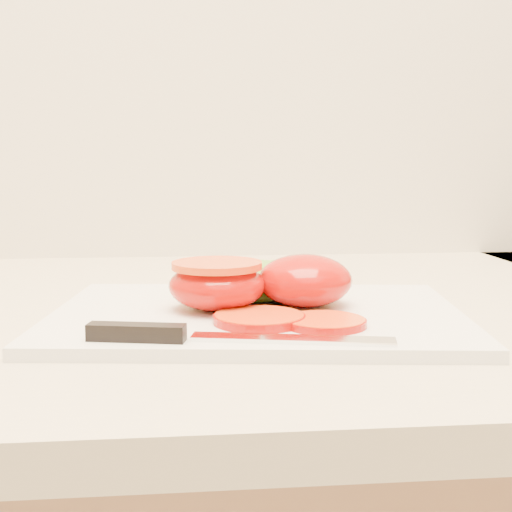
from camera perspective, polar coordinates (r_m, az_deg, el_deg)
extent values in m
cube|color=beige|center=(0.73, 15.22, -4.42)|extent=(3.92, 0.65, 0.03)
cube|color=white|center=(0.60, 0.10, -4.83)|extent=(0.37, 0.29, 0.01)
ellipsoid|color=#B40900|center=(0.62, 3.92, -1.95)|extent=(0.08, 0.08, 0.05)
ellipsoid|color=#B40900|center=(0.60, -3.14, -2.39)|extent=(0.08, 0.08, 0.04)
cylinder|color=red|center=(0.60, -3.15, -0.74)|extent=(0.08, 0.08, 0.01)
cylinder|color=orange|center=(0.56, 0.26, -5.03)|extent=(0.07, 0.07, 0.01)
cylinder|color=orange|center=(0.55, 5.54, -5.29)|extent=(0.06, 0.06, 0.01)
ellipsoid|color=#69C333|center=(0.67, -1.03, -1.98)|extent=(0.17, 0.15, 0.03)
ellipsoid|color=#69C333|center=(0.68, 2.61, -1.93)|extent=(0.15, 0.14, 0.03)
cube|color=silver|center=(0.50, 2.95, -6.67)|extent=(0.14, 0.05, 0.00)
cube|color=black|center=(0.51, -9.55, -6.05)|extent=(0.07, 0.03, 0.01)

